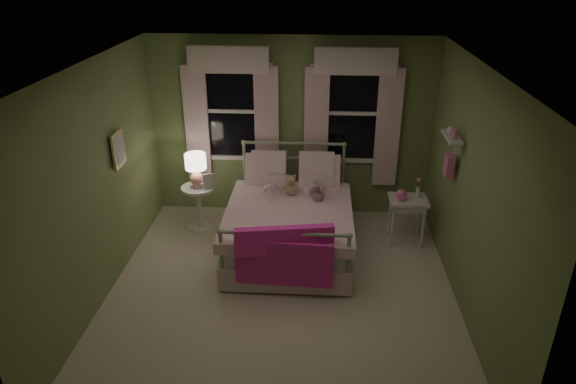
# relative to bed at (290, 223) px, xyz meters

# --- Properties ---
(room_shell) EXTENTS (4.20, 4.20, 4.20)m
(room_shell) POSITION_rel_bed_xyz_m (-0.04, -0.96, 0.92)
(room_shell) COLOR beige
(room_shell) RESTS_ON ground
(bed) EXTENTS (1.58, 2.04, 1.18)m
(bed) POSITION_rel_bed_xyz_m (0.00, 0.00, 0.00)
(bed) COLOR white
(bed) RESTS_ON ground
(pink_throw) EXTENTS (1.10, 0.28, 0.71)m
(pink_throw) POSITION_rel_bed_xyz_m (0.00, -1.03, 0.23)
(pink_throw) COLOR #FF31BC
(pink_throw) RESTS_ON bed
(child_left) EXTENTS (0.28, 0.20, 0.73)m
(child_left) POSITION_rel_bed_xyz_m (-0.28, 0.42, 0.55)
(child_left) COLOR #F7D1DD
(child_left) RESTS_ON bed
(child_right) EXTENTS (0.41, 0.35, 0.75)m
(child_right) POSITION_rel_bed_xyz_m (0.28, 0.42, 0.56)
(child_right) COLOR #F7D1DD
(child_right) RESTS_ON bed
(book_left) EXTENTS (0.21, 0.14, 0.26)m
(book_left) POSITION_rel_bed_xyz_m (-0.28, 0.17, 0.58)
(book_left) COLOR beige
(book_left) RESTS_ON child_left
(book_right) EXTENTS (0.20, 0.12, 0.26)m
(book_right) POSITION_rel_bed_xyz_m (0.28, 0.17, 0.54)
(book_right) COLOR beige
(book_right) RESTS_ON child_right
(teddy_bear) EXTENTS (0.23, 0.18, 0.31)m
(teddy_bear) POSITION_rel_bed_xyz_m (0.00, 0.26, 0.41)
(teddy_bear) COLOR tan
(teddy_bear) RESTS_ON bed
(nightstand_left) EXTENTS (0.46, 0.46, 0.65)m
(nightstand_left) POSITION_rel_bed_xyz_m (-1.30, 0.48, 0.03)
(nightstand_left) COLOR white
(nightstand_left) RESTS_ON ground
(table_lamp) EXTENTS (0.29, 0.29, 0.46)m
(table_lamp) POSITION_rel_bed_xyz_m (-1.30, 0.48, 0.57)
(table_lamp) COLOR #DB8981
(table_lamp) RESTS_ON nightstand_left
(book_nightstand) EXTENTS (0.23, 0.27, 0.02)m
(book_nightstand) POSITION_rel_bed_xyz_m (-1.20, 0.40, 0.27)
(book_nightstand) COLOR beige
(book_nightstand) RESTS_ON nightstand_left
(nightstand_right) EXTENTS (0.50, 0.40, 0.64)m
(nightstand_right) POSITION_rel_bed_xyz_m (1.55, 0.29, 0.17)
(nightstand_right) COLOR white
(nightstand_right) RESTS_ON ground
(pink_toy) EXTENTS (0.14, 0.19, 0.14)m
(pink_toy) POSITION_rel_bed_xyz_m (1.45, 0.28, 0.32)
(pink_toy) COLOR pink
(pink_toy) RESTS_ON nightstand_right
(bud_vase) EXTENTS (0.06, 0.06, 0.28)m
(bud_vase) POSITION_rel_bed_xyz_m (1.67, 0.34, 0.41)
(bud_vase) COLOR white
(bud_vase) RESTS_ON nightstand_right
(window_left) EXTENTS (1.34, 0.13, 1.96)m
(window_left) POSITION_rel_bed_xyz_m (-0.89, 1.07, 1.24)
(window_left) COLOR black
(window_left) RESTS_ON room_shell
(window_right) EXTENTS (1.34, 0.13, 1.96)m
(window_right) POSITION_rel_bed_xyz_m (0.81, 1.07, 1.24)
(window_right) COLOR black
(window_right) RESTS_ON room_shell
(wall_shelf) EXTENTS (0.15, 0.50, 0.60)m
(wall_shelf) POSITION_rel_bed_xyz_m (1.86, -0.25, 1.14)
(wall_shelf) COLOR white
(wall_shelf) RESTS_ON room_shell
(framed_picture) EXTENTS (0.03, 0.32, 0.42)m
(framed_picture) POSITION_rel_bed_xyz_m (-1.99, -0.36, 1.12)
(framed_picture) COLOR beige
(framed_picture) RESTS_ON room_shell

